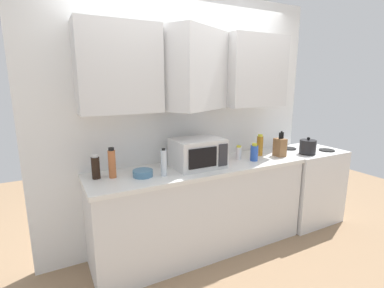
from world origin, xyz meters
name	(u,v)px	position (x,y,z in m)	size (l,w,h in m)	color
wall_back_with_cabinets	(190,96)	(0.00, -0.07, 1.57)	(3.09, 0.63, 2.60)	white
counter_run	(200,208)	(0.00, -0.30, 0.45)	(2.22, 0.63, 0.90)	silver
stove_range	(304,184)	(1.49, -0.32, 0.45)	(0.76, 0.64, 0.91)	silver
kettle	(308,146)	(1.32, -0.46, 0.99)	(0.18, 0.18, 0.19)	black
microwave	(198,153)	(-0.04, -0.31, 1.04)	(0.48, 0.37, 0.28)	silver
knife_block	(280,147)	(0.97, -0.38, 1.00)	(0.11, 0.13, 0.29)	brown
bottle_clear_tall	(164,163)	(-0.44, -0.41, 1.02)	(0.05, 0.05, 0.25)	silver
bottle_amber_vinegar	(260,145)	(0.79, -0.25, 1.02)	(0.07, 0.07, 0.24)	#AD701E
bottle_white_jar	(239,153)	(0.48, -0.27, 0.97)	(0.06, 0.06, 0.15)	white
bottle_soy_dark	(96,167)	(-0.98, -0.21, 1.00)	(0.07, 0.07, 0.22)	black
bottle_blue_cleaner	(254,153)	(0.59, -0.40, 0.99)	(0.08, 0.08, 0.19)	#2D56B7
bottle_spice_jar	(112,163)	(-0.85, -0.25, 1.03)	(0.06, 0.06, 0.27)	#BC6638
bottle_red_sauce	(226,153)	(0.32, -0.26, 0.99)	(0.06, 0.06, 0.19)	red
bowl_ceramic_small	(143,173)	(-0.61, -0.34, 0.93)	(0.18, 0.18, 0.06)	teal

